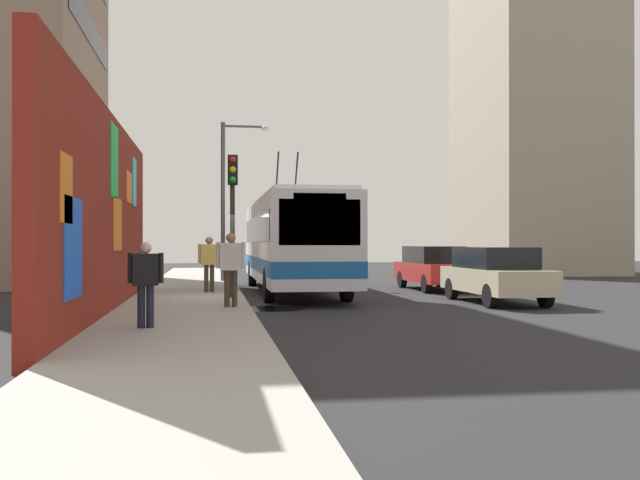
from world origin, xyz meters
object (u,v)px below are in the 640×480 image
at_px(pedestrian_at_curb, 231,263).
at_px(pedestrian_midblock, 209,259).
at_px(pedestrian_near_wall, 146,278).
at_px(street_lamp, 229,189).
at_px(traffic_light, 233,201).
at_px(city_bus, 292,240).
at_px(parked_car_red, 434,267).
at_px(parked_car_champagne, 495,274).

height_order(pedestrian_at_curb, pedestrian_midblock, pedestrian_at_curb).
relative_size(pedestrian_near_wall, street_lamp, 0.24).
bearing_deg(pedestrian_midblock, traffic_light, -164.26).
distance_m(city_bus, parked_car_red, 5.31).
bearing_deg(pedestrian_midblock, parked_car_red, -75.20).
bearing_deg(street_lamp, pedestrian_near_wall, 173.18).
xyz_separation_m(city_bus, traffic_light, (-3.92, 2.15, 1.10)).
bearing_deg(city_bus, street_lamp, 21.18).
distance_m(parked_car_champagne, street_lamp, 12.93).
bearing_deg(city_bus, pedestrian_near_wall, 160.00).
bearing_deg(pedestrian_near_wall, street_lamp, -6.82).
xyz_separation_m(pedestrian_midblock, street_lamp, (6.82, -0.78, 2.73)).
distance_m(city_bus, parked_car_champagne, 7.31).
relative_size(city_bus, traffic_light, 3.07).
distance_m(traffic_light, street_lamp, 9.20).
xyz_separation_m(parked_car_red, traffic_light, (-4.44, 7.35, 2.05)).
bearing_deg(parked_car_champagne, pedestrian_near_wall, 122.31).
height_order(city_bus, pedestrian_near_wall, city_bus).
distance_m(parked_car_champagne, traffic_light, 7.71).
height_order(pedestrian_near_wall, pedestrian_midblock, pedestrian_midblock).
bearing_deg(traffic_light, city_bus, -28.74).
xyz_separation_m(pedestrian_near_wall, pedestrian_midblock, (9.24, -1.14, 0.12)).
relative_size(pedestrian_at_curb, pedestrian_near_wall, 1.14).
bearing_deg(pedestrian_midblock, pedestrian_at_curb, -174.27).
relative_size(parked_car_red, street_lamp, 0.71).
bearing_deg(parked_car_champagne, street_lamp, 35.10).
distance_m(parked_car_champagne, pedestrian_at_curb, 7.69).
height_order(parked_car_champagne, street_lamp, street_lamp).
relative_size(pedestrian_at_curb, pedestrian_midblock, 1.03).
bearing_deg(street_lamp, parked_car_red, -123.07).
relative_size(city_bus, parked_car_champagne, 2.77).
relative_size(pedestrian_midblock, street_lamp, 0.27).
distance_m(parked_car_champagne, pedestrian_near_wall, 10.82).
distance_m(pedestrian_near_wall, street_lamp, 16.43).
xyz_separation_m(city_bus, pedestrian_near_wall, (-10.84, 3.95, -0.73)).
xyz_separation_m(parked_car_red, pedestrian_at_curb, (-7.32, 7.48, 0.38)).
xyz_separation_m(pedestrian_at_curb, pedestrian_midblock, (5.20, 0.52, -0.04)).
height_order(pedestrian_midblock, traffic_light, traffic_light).
height_order(city_bus, parked_car_red, city_bus).
relative_size(pedestrian_at_curb, street_lamp, 0.28).
bearing_deg(city_bus, pedestrian_midblock, 119.64).
bearing_deg(parked_car_red, traffic_light, 121.13).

